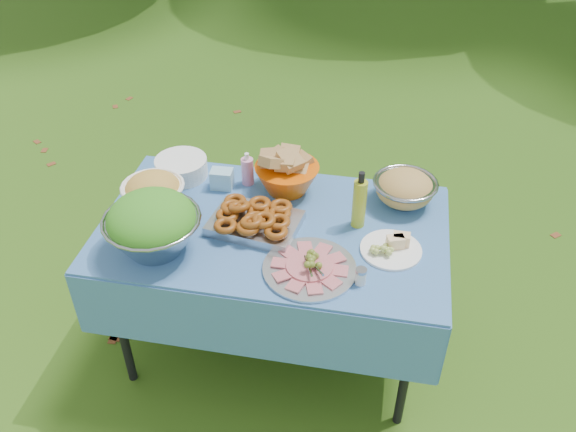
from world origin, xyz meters
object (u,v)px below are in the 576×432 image
object	(u,v)px
salad_bowl	(152,224)
oil_bottle	(360,199)
plate_stack	(181,167)
charcuterie_platter	(310,262)
picnic_table	(274,290)
bread_bowl	(287,172)
pasta_bowl_steel	(405,188)

from	to	relation	value
salad_bowl	oil_bottle	bearing A→B (deg)	21.47
plate_stack	charcuterie_platter	distance (m)	0.88
picnic_table	charcuterie_platter	size ratio (longest dim) A/B	3.98
charcuterie_platter	oil_bottle	world-z (taller)	oil_bottle
bread_bowl	pasta_bowl_steel	distance (m)	0.53
charcuterie_platter	oil_bottle	distance (m)	0.36
picnic_table	salad_bowl	size ratio (longest dim) A/B	3.80
salad_bowl	bread_bowl	bearing A→B (deg)	48.64
picnic_table	salad_bowl	world-z (taller)	salad_bowl
salad_bowl	pasta_bowl_steel	bearing A→B (deg)	27.74
picnic_table	bread_bowl	xyz separation A→B (m)	(0.01, 0.27, 0.48)
salad_bowl	oil_bottle	size ratio (longest dim) A/B	1.45
pasta_bowl_steel	oil_bottle	xyz separation A→B (m)	(-0.18, -0.20, 0.06)
bread_bowl	charcuterie_platter	xyz separation A→B (m)	(0.19, -0.51, -0.06)
salad_bowl	plate_stack	distance (m)	0.54
salad_bowl	charcuterie_platter	size ratio (longest dim) A/B	1.04
oil_bottle	pasta_bowl_steel	bearing A→B (deg)	47.48
pasta_bowl_steel	bread_bowl	bearing A→B (deg)	-179.26
picnic_table	pasta_bowl_steel	world-z (taller)	pasta_bowl_steel
plate_stack	pasta_bowl_steel	xyz separation A→B (m)	(1.03, -0.02, 0.03)
oil_bottle	picnic_table	bearing A→B (deg)	-167.13
salad_bowl	plate_stack	world-z (taller)	salad_bowl
plate_stack	charcuterie_platter	world-z (taller)	plate_stack
oil_bottle	salad_bowl	bearing A→B (deg)	-158.53
salad_bowl	pasta_bowl_steel	xyz separation A→B (m)	(0.97, 0.51, -0.05)
bread_bowl	pasta_bowl_steel	size ratio (longest dim) A/B	1.05
salad_bowl	bread_bowl	world-z (taller)	salad_bowl
picnic_table	charcuterie_platter	xyz separation A→B (m)	(0.20, -0.24, 0.42)
plate_stack	salad_bowl	bearing A→B (deg)	-82.80
pasta_bowl_steel	oil_bottle	bearing A→B (deg)	-132.52
plate_stack	charcuterie_platter	size ratio (longest dim) A/B	0.66
salad_bowl	pasta_bowl_steel	world-z (taller)	salad_bowl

